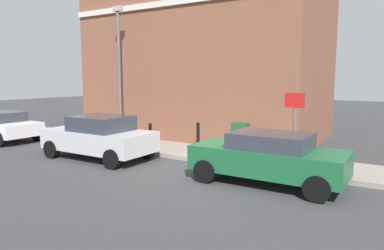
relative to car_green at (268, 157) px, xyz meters
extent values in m
plane|color=#38383A|center=(0.07, 2.13, -0.75)|extent=(80.00, 80.00, 0.00)
cube|color=gray|center=(2.17, 8.13, -0.67)|extent=(2.21, 30.00, 0.15)
cube|color=brown|center=(6.37, 5.57, 3.68)|extent=(6.19, 10.88, 8.86)
cube|color=silver|center=(3.23, 5.57, 5.17)|extent=(0.12, 10.88, 0.24)
cube|color=#195933|center=(0.00, 0.02, -0.09)|extent=(1.69, 4.08, 0.68)
cube|color=#2D333D|center=(0.00, -0.06, 0.44)|extent=(1.48, 2.05, 0.43)
cylinder|color=black|center=(-0.79, 1.50, -0.43)|extent=(0.22, 0.64, 0.64)
cylinder|color=black|center=(0.78, 1.51, -0.43)|extent=(0.22, 0.64, 0.64)
cylinder|color=black|center=(-0.78, -1.48, -0.43)|extent=(0.22, 0.64, 0.64)
cylinder|color=black|center=(0.79, -1.47, -0.43)|extent=(0.22, 0.64, 0.64)
cube|color=#B7B7BC|center=(-0.24, 6.21, -0.08)|extent=(1.88, 4.09, 0.70)
cube|color=#2D333D|center=(-0.23, 6.05, 0.52)|extent=(1.64, 1.93, 0.53)
cylinder|color=black|center=(-1.12, 7.68, -0.43)|extent=(0.23, 0.64, 0.64)
cylinder|color=black|center=(0.61, 7.70, -0.43)|extent=(0.23, 0.64, 0.64)
cylinder|color=black|center=(-1.08, 4.71, -0.43)|extent=(0.23, 0.64, 0.64)
cylinder|color=black|center=(0.65, 4.73, -0.43)|extent=(0.23, 0.64, 0.64)
cylinder|color=black|center=(-0.94, 11.29, -0.43)|extent=(0.22, 0.64, 0.64)
cylinder|color=black|center=(0.77, 11.30, -0.43)|extent=(0.22, 0.64, 0.64)
cube|color=#1E4C28|center=(2.36, 1.90, -0.02)|extent=(0.40, 0.55, 1.15)
cube|color=#333333|center=(2.36, 1.90, -0.56)|extent=(0.46, 0.61, 0.08)
cylinder|color=black|center=(2.46, 3.70, -0.12)|extent=(0.12, 0.12, 0.95)
sphere|color=black|center=(2.46, 3.70, 0.37)|extent=(0.14, 0.14, 0.14)
cylinder|color=black|center=(1.31, 5.11, -0.12)|extent=(0.12, 0.12, 0.95)
sphere|color=black|center=(1.31, 5.11, 0.37)|extent=(0.14, 0.14, 0.14)
cylinder|color=#59595B|center=(1.55, -0.22, 0.55)|extent=(0.08, 0.08, 2.30)
cube|color=white|center=(1.53, -0.22, 1.45)|extent=(0.03, 0.56, 0.40)
cube|color=red|center=(1.51, -0.22, 1.45)|extent=(0.01, 0.60, 0.44)
cylinder|color=#59595B|center=(2.45, 7.69, 2.15)|extent=(0.14, 0.14, 5.50)
cube|color=#A5A599|center=(2.45, 7.69, 5.02)|extent=(0.20, 0.44, 0.20)
camera|label=1|loc=(-9.00, -3.23, 2.11)|focal=33.15mm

